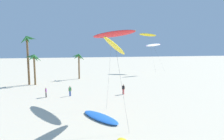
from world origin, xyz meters
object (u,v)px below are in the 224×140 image
at_px(flying_kite_2, 116,47).
at_px(person_near_right, 70,90).
at_px(person_foreground_walker, 123,89).
at_px(palm_tree_3, 79,59).
at_px(flying_kite_1, 153,45).
at_px(palm_tree_1, 34,60).
at_px(grounded_kite_2, 100,117).
at_px(palm_tree_2, 28,47).
at_px(person_near_left, 46,92).
at_px(flying_kite_5, 148,35).
at_px(flying_kite_3, 112,34).

distance_m(flying_kite_2, person_near_right, 15.04).
relative_size(flying_kite_2, person_foreground_walker, 5.33).
distance_m(palm_tree_3, flying_kite_1, 22.76).
bearing_deg(person_near_right, palm_tree_1, 121.78).
bearing_deg(person_foreground_walker, grounded_kite_2, -120.03).
relative_size(palm_tree_1, palm_tree_2, 0.63).
bearing_deg(palm_tree_1, person_near_right, -58.22).
bearing_deg(flying_kite_2, person_near_left, 123.72).
relative_size(palm_tree_3, grounded_kite_2, 1.10).
xyz_separation_m(palm_tree_3, person_near_right, (-2.62, -17.16, -4.07)).
height_order(palm_tree_1, palm_tree_3, palm_tree_1).
xyz_separation_m(flying_kite_2, person_foreground_walker, (4.40, 11.45, -7.12)).
bearing_deg(palm_tree_3, flying_kite_2, -86.25).
bearing_deg(palm_tree_2, flying_kite_5, 23.24).
xyz_separation_m(grounded_kite_2, person_near_right, (-3.14, 11.04, 0.76)).
bearing_deg(flying_kite_5, palm_tree_1, -155.45).
height_order(palm_tree_2, person_near_left, palm_tree_2).
distance_m(flying_kite_1, flying_kite_5, 6.99).
xyz_separation_m(palm_tree_1, flying_kite_5, (32.88, 15.02, 6.90)).
xyz_separation_m(flying_kite_5, person_near_left, (-29.49, -26.53, -11.31)).
relative_size(flying_kite_2, person_near_left, 5.85).
height_order(palm_tree_1, flying_kite_5, flying_kite_5).
bearing_deg(palm_tree_3, person_foreground_walker, -70.73).
relative_size(palm_tree_1, flying_kite_3, 0.62).
height_order(flying_kite_1, person_near_left, flying_kite_1).
bearing_deg(palm_tree_2, flying_kite_1, 14.53).
relative_size(palm_tree_2, flying_kite_2, 1.12).
relative_size(palm_tree_3, flying_kite_1, 0.68).
relative_size(flying_kite_3, flying_kite_5, 0.82).
relative_size(flying_kite_1, flying_kite_5, 0.73).
bearing_deg(flying_kite_3, person_near_left, 154.50).
xyz_separation_m(palm_tree_2, grounded_kite_2, (11.56, -23.03, -8.00)).
height_order(palm_tree_3, flying_kite_1, flying_kite_1).
xyz_separation_m(flying_kite_3, flying_kite_5, (19.60, 31.25, 2.26)).
bearing_deg(flying_kite_1, palm_tree_2, -165.47).
xyz_separation_m(flying_kite_2, flying_kite_3, (1.52, 7.82, 1.85)).
bearing_deg(flying_kite_2, person_near_right, 110.14).
relative_size(palm_tree_1, flying_kite_2, 0.70).
bearing_deg(person_near_left, flying_kite_2, -56.28).
relative_size(flying_kite_5, person_near_right, 7.58).
bearing_deg(flying_kite_5, flying_kite_3, -122.10).
bearing_deg(person_near_left, palm_tree_3, 69.34).
distance_m(palm_tree_2, person_near_left, 14.69).
height_order(person_foreground_walker, person_near_right, person_foreground_walker).
distance_m(palm_tree_1, grounded_kite_2, 25.42).
distance_m(person_foreground_walker, person_near_left, 12.81).
relative_size(grounded_kite_2, person_near_right, 3.42).
relative_size(flying_kite_1, flying_kite_3, 0.90).
bearing_deg(palm_tree_3, palm_tree_1, -150.56).
relative_size(palm_tree_1, flying_kite_1, 0.69).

